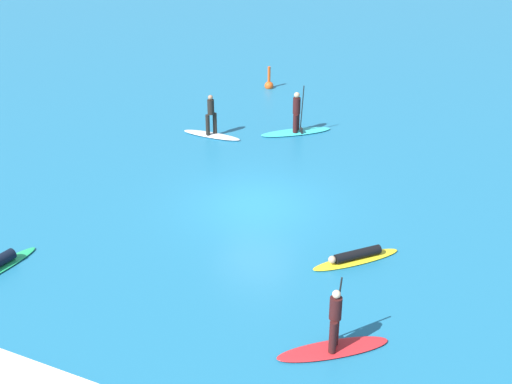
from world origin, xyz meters
name	(u,v)px	position (x,y,z in m)	size (l,w,h in m)	color
ground_plane	(256,205)	(0.00, 0.00, 0.00)	(120.00, 120.00, 0.00)	#1E6B93
surfer_on_yellow_board	(356,257)	(4.19, -1.97, 0.13)	(2.35, 2.51, 0.36)	yellow
surfer_on_red_board	(334,336)	(4.93, -6.11, 0.43)	(2.66, 2.36, 2.06)	red
surfer_on_white_board	(211,127)	(-4.34, 4.86, 0.43)	(2.65, 0.61, 1.83)	white
surfer_on_teal_board	(296,124)	(-1.23, 6.73, 0.42)	(2.87, 2.63, 2.23)	#33C6CC
marker_buoy	(269,84)	(-4.77, 11.82, 0.20)	(0.46, 0.46, 1.23)	#E55119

